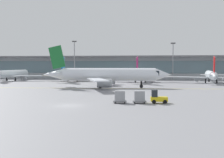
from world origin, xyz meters
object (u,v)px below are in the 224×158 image
at_px(gate_airplane_4, 211,75).
at_px(baggage_tug, 158,98).
at_px(gate_airplane_1, 13,74).
at_px(apron_light_mast_2, 173,60).
at_px(taxiing_regional_jet, 107,75).
at_px(cargo_dolly_trailing, 120,96).
at_px(gate_airplane_3, 141,75).
at_px(cargo_dolly_lead, 139,96).
at_px(apron_light_mast_1, 74,58).
at_px(gate_airplane_2, 74,74).

height_order(gate_airplane_4, baggage_tug, gate_airplane_4).
bearing_deg(gate_airplane_4, gate_airplane_1, 91.46).
height_order(baggage_tug, apron_light_mast_2, apron_light_mast_2).
xyz_separation_m(taxiing_regional_jet, baggage_tug, (12.67, -30.02, -2.44)).
xyz_separation_m(gate_airplane_4, cargo_dolly_trailing, (-23.61, -54.76, -1.50)).
xyz_separation_m(gate_airplane_3, gate_airplane_4, (22.77, -2.30, 0.00)).
height_order(taxiing_regional_jet, cargo_dolly_lead, taxiing_regional_jet).
xyz_separation_m(gate_airplane_1, apron_light_mast_1, (20.11, 13.18, 5.90)).
xyz_separation_m(gate_airplane_3, cargo_dolly_trailing, (-0.85, -57.07, -1.50)).
bearing_deg(gate_airplane_3, gate_airplane_2, 88.39).
xyz_separation_m(gate_airplane_1, gate_airplane_3, (47.59, -2.24, 0.00)).
height_order(gate_airplane_1, gate_airplane_2, same).
bearing_deg(baggage_tug, taxiing_regional_jet, 107.04).
bearing_deg(apron_light_mast_2, taxiing_regional_jet, -114.66).
xyz_separation_m(apron_light_mast_1, apron_light_mast_2, (39.17, 0.21, -0.54)).
relative_size(taxiing_regional_jet, baggage_tug, 12.30).
xyz_separation_m(taxiing_regional_jet, cargo_dolly_lead, (9.83, -30.31, -2.28)).
distance_m(taxiing_regional_jet, baggage_tug, 32.67).
distance_m(gate_airplane_2, cargo_dolly_trailing, 63.91).
distance_m(taxiing_regional_jet, apron_light_mast_1, 46.62).
height_order(taxiing_regional_jet, cargo_dolly_trailing, taxiing_regional_jet).
xyz_separation_m(gate_airplane_3, cargo_dolly_lead, (2.21, -56.76, -1.50)).
bearing_deg(taxiing_regional_jet, apron_light_mast_1, 111.78).
xyz_separation_m(gate_airplane_4, apron_light_mast_1, (-50.24, 17.72, 5.90)).
xyz_separation_m(cargo_dolly_lead, cargo_dolly_trailing, (-3.06, -0.31, 0.00)).
bearing_deg(apron_light_mast_1, cargo_dolly_trailing, -69.83).
bearing_deg(cargo_dolly_lead, gate_airplane_2, 108.34).
height_order(gate_airplane_3, baggage_tug, gate_airplane_3).
relative_size(gate_airplane_2, apron_light_mast_2, 1.78).
bearing_deg(apron_light_mast_1, gate_airplane_4, -19.43).
distance_m(baggage_tug, apron_light_mast_2, 72.74).
xyz_separation_m(gate_airplane_4, cargo_dolly_lead, (-20.56, -54.45, -1.50)).
bearing_deg(taxiing_regional_jet, gate_airplane_4, 34.87).
height_order(gate_airplane_1, apron_light_mast_1, apron_light_mast_1).
relative_size(gate_airplane_1, cargo_dolly_lead, 11.44).
bearing_deg(gate_airplane_4, apron_light_mast_1, 75.73).
distance_m(gate_airplane_4, taxiing_regional_jet, 38.82).
relative_size(gate_airplane_2, apron_light_mast_1, 1.66).
bearing_deg(gate_airplane_4, apron_light_mast_2, 36.86).
bearing_deg(gate_airplane_1, apron_light_mast_2, -72.68).
relative_size(gate_airplane_3, apron_light_mast_2, 1.78).
bearing_deg(gate_airplane_1, gate_airplane_2, -85.12).
relative_size(taxiing_regional_jet, cargo_dolly_lead, 14.91).
height_order(gate_airplane_3, apron_light_mast_1, apron_light_mast_1).
xyz_separation_m(gate_airplane_3, baggage_tug, (5.04, -56.47, -1.66)).
bearing_deg(taxiing_regional_jet, cargo_dolly_trailing, -81.12).
height_order(gate_airplane_2, taxiing_regional_jet, taxiing_regional_jet).
distance_m(gate_airplane_1, cargo_dolly_trailing, 75.53).
xyz_separation_m(gate_airplane_4, baggage_tug, (-17.72, -54.16, -1.66)).
distance_m(gate_airplane_1, gate_airplane_4, 70.50).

